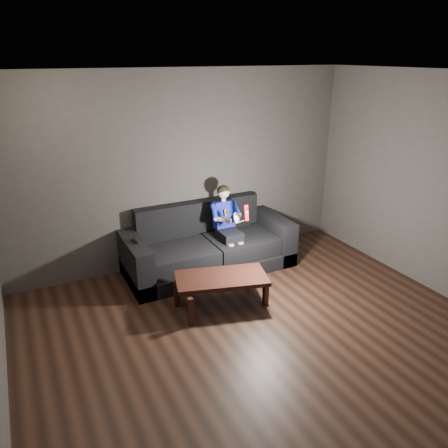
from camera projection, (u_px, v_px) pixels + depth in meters
floor at (278, 353)px, 4.47m from camera, size 5.00×5.00×0.00m
back_wall at (184, 170)px, 6.06m from camera, size 5.00×0.04×2.70m
ceiling at (294, 75)px, 3.48m from camera, size 5.00×5.00×0.02m
sofa at (208, 249)px, 6.15m from camera, size 2.33×1.01×0.90m
child at (227, 219)px, 6.04m from camera, size 0.42×0.51×1.03m
wii_remote_red at (246, 213)px, 5.67m from camera, size 0.06×0.08×0.21m
nunchuk_white at (236, 218)px, 5.62m from camera, size 0.08×0.10×0.15m
wii_remote_black at (135, 241)px, 5.51m from camera, size 0.04×0.15×0.03m
coffee_table at (221, 280)px, 5.20m from camera, size 1.18×0.80×0.39m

